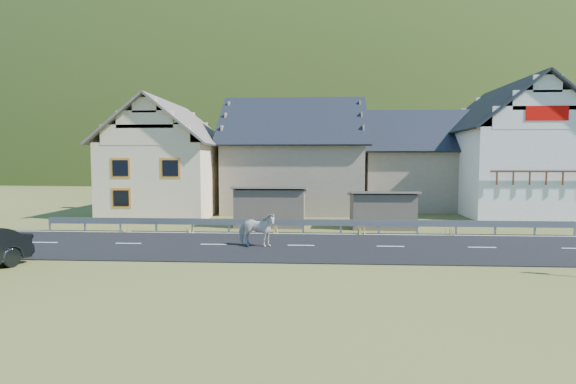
{
  "coord_description": "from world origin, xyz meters",
  "views": [
    {
      "loc": [
        0.62,
        -20.05,
        3.86
      ],
      "look_at": [
        -0.68,
        1.5,
        2.35
      ],
      "focal_mm": 28.0,
      "sensor_mm": 36.0,
      "label": 1
    }
  ],
  "objects": [
    {
      "name": "conifer_patch",
      "position": [
        -55.0,
        110.0,
        6.0
      ],
      "size": [
        76.0,
        50.0,
        28.0
      ],
      "primitive_type": "ellipsoid",
      "color": "black",
      "rests_on": "ground"
    },
    {
      "name": "house_white",
      "position": [
        15.0,
        14.0,
        5.06
      ],
      "size": [
        8.8,
        10.8,
        9.7
      ],
      "color": "white",
      "rests_on": "ground"
    },
    {
      "name": "lane_markings",
      "position": [
        0.0,
        0.0,
        0.04
      ],
      "size": [
        60.0,
        6.6,
        0.01
      ],
      "primitive_type": "cube",
      "color": "silver",
      "rests_on": "road"
    },
    {
      "name": "road",
      "position": [
        0.0,
        0.0,
        0.02
      ],
      "size": [
        60.0,
        7.0,
        0.04
      ],
      "primitive_type": "cube",
      "color": "black",
      "rests_on": "ground"
    },
    {
      "name": "horse",
      "position": [
        -1.97,
        -0.35,
        0.8
      ],
      "size": [
        1.11,
        1.91,
        1.52
      ],
      "primitive_type": "imported",
      "rotation": [
        0.0,
        0.0,
        1.4
      ],
      "color": "beige",
      "rests_on": "road"
    },
    {
      "name": "shed_right",
      "position": [
        4.5,
        6.0,
        1.0
      ],
      "size": [
        3.8,
        2.9,
        2.2
      ],
      "primitive_type": "cube",
      "color": "#706052",
      "rests_on": "ground"
    },
    {
      "name": "house_stone_b",
      "position": [
        9.0,
        17.0,
        4.24
      ],
      "size": [
        9.8,
        8.8,
        8.1
      ],
      "color": "gray",
      "rests_on": "ground"
    },
    {
      "name": "house_cream",
      "position": [
        -10.0,
        12.0,
        4.36
      ],
      "size": [
        7.8,
        9.8,
        8.3
      ],
      "color": "beige",
      "rests_on": "ground"
    },
    {
      "name": "house_stone_a",
      "position": [
        -1.0,
        15.0,
        4.63
      ],
      "size": [
        10.8,
        9.8,
        8.9
      ],
      "color": "gray",
      "rests_on": "ground"
    },
    {
      "name": "mountain",
      "position": [
        5.0,
        180.0,
        -20.0
      ],
      "size": [
        440.0,
        280.0,
        260.0
      ],
      "primitive_type": "ellipsoid",
      "color": "#243B0F",
      "rests_on": "ground"
    },
    {
      "name": "ground",
      "position": [
        0.0,
        0.0,
        0.0
      ],
      "size": [
        160.0,
        160.0,
        0.0
      ],
      "primitive_type": "plane",
      "color": "#46481F",
      "rests_on": "ground"
    },
    {
      "name": "guardrail",
      "position": [
        -0.0,
        3.68,
        0.56
      ],
      "size": [
        28.1,
        0.09,
        0.75
      ],
      "color": "#93969B",
      "rests_on": "ground"
    },
    {
      "name": "shed_left",
      "position": [
        -2.0,
        6.5,
        1.1
      ],
      "size": [
        4.3,
        3.3,
        2.4
      ],
      "primitive_type": "cube",
      "color": "#706052",
      "rests_on": "ground"
    }
  ]
}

